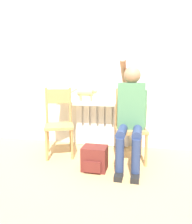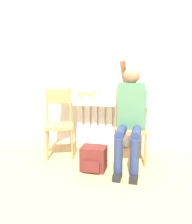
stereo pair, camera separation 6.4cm
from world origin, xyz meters
name	(u,v)px [view 2 (the right image)]	position (x,y,z in m)	size (l,w,h in m)	color
ground_plane	(81,176)	(0.00, 0.00, 0.00)	(12.00, 12.00, 0.00)	tan
wall_with_window	(104,62)	(0.00, 1.23, 1.35)	(7.00, 0.06, 2.70)	silver
radiator	(102,125)	(0.00, 1.15, 0.34)	(0.86, 0.08, 0.69)	white
windowsill	(101,103)	(0.00, 1.04, 0.71)	(1.44, 0.33, 0.05)	beige
window_glass	(103,66)	(0.00, 1.20, 1.28)	(1.38, 0.01, 1.09)	white
chair_left	(59,122)	(-0.52, 0.60, 0.48)	(0.51, 0.51, 0.96)	#B2844C
chair_right	(130,125)	(0.49, 0.60, 0.48)	(0.46, 0.46, 0.96)	#B2844C
person	(130,111)	(0.50, 0.48, 0.70)	(0.36, 1.03, 1.37)	navy
cat	(87,92)	(-0.21, 1.00, 0.88)	(0.44, 0.12, 0.23)	#DBB77A
backpack	(94,158)	(0.10, 0.20, 0.14)	(0.29, 0.27, 0.29)	maroon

